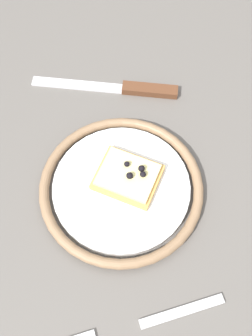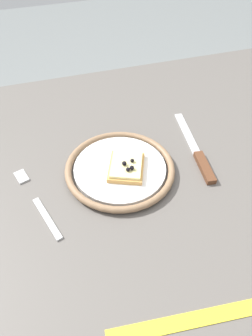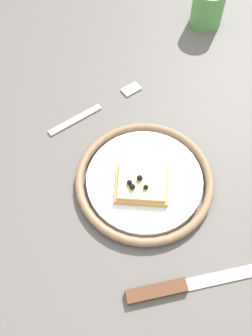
{
  "view_description": "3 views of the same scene",
  "coord_description": "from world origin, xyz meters",
  "px_view_note": "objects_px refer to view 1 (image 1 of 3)",
  "views": [
    {
      "loc": [
        -0.22,
        -0.03,
        1.25
      ],
      "look_at": [
        0.03,
        -0.03,
        0.76
      ],
      "focal_mm": 42.4,
      "sensor_mm": 36.0,
      "label": 1
    },
    {
      "loc": [
        -0.12,
        -0.49,
        1.25
      ],
      "look_at": [
        0.02,
        -0.04,
        0.76
      ],
      "focal_mm": 35.98,
      "sensor_mm": 36.0,
      "label": 2
    },
    {
      "loc": [
        0.3,
        -0.15,
        1.32
      ],
      "look_at": [
        -0.02,
        -0.04,
        0.75
      ],
      "focal_mm": 42.35,
      "sensor_mm": 36.0,
      "label": 3
    }
  ],
  "objects_px": {
    "plate": "(121,188)",
    "fork": "(145,323)",
    "knife": "(130,89)",
    "dining_table": "(110,216)",
    "pizza_slice_near": "(128,176)"
  },
  "relations": [
    {
      "from": "plate",
      "to": "fork",
      "type": "xyz_separation_m",
      "value": [
        -0.18,
        -0.03,
        -0.01
      ]
    },
    {
      "from": "knife",
      "to": "fork",
      "type": "bearing_deg",
      "value": -176.74
    },
    {
      "from": "knife",
      "to": "plate",
      "type": "bearing_deg",
      "value": 176.35
    },
    {
      "from": "dining_table",
      "to": "pizza_slice_near",
      "type": "xyz_separation_m",
      "value": [
        0.02,
        -0.03,
        0.1
      ]
    },
    {
      "from": "plate",
      "to": "dining_table",
      "type": "bearing_deg",
      "value": 115.43
    },
    {
      "from": "knife",
      "to": "pizza_slice_near",
      "type": "bearing_deg",
      "value": 179.24
    },
    {
      "from": "knife",
      "to": "dining_table",
      "type": "bearing_deg",
      "value": 170.85
    },
    {
      "from": "dining_table",
      "to": "pizza_slice_near",
      "type": "distance_m",
      "value": 0.11
    },
    {
      "from": "dining_table",
      "to": "plate",
      "type": "relative_size",
      "value": 5.08
    },
    {
      "from": "dining_table",
      "to": "knife",
      "type": "bearing_deg",
      "value": -9.15
    },
    {
      "from": "plate",
      "to": "pizza_slice_near",
      "type": "distance_m",
      "value": 0.02
    },
    {
      "from": "knife",
      "to": "fork",
      "type": "xyz_separation_m",
      "value": [
        -0.36,
        -0.02,
        -0.0
      ]
    },
    {
      "from": "dining_table",
      "to": "knife",
      "type": "relative_size",
      "value": 4.9
    },
    {
      "from": "pizza_slice_near",
      "to": "knife",
      "type": "height_order",
      "value": "pizza_slice_near"
    },
    {
      "from": "knife",
      "to": "fork",
      "type": "height_order",
      "value": "knife"
    }
  ]
}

